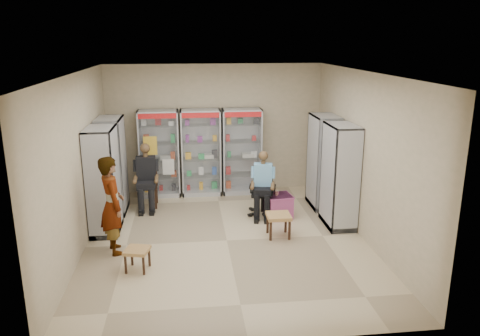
{
  "coord_description": "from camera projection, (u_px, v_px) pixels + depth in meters",
  "views": [
    {
      "loc": [
        -0.67,
        -7.82,
        3.55
      ],
      "look_at": [
        0.32,
        0.7,
        1.17
      ],
      "focal_mm": 35.0,
      "sensor_mm": 36.0,
      "label": 1
    }
  ],
  "objects": [
    {
      "name": "cabinet_back_right",
      "position": [
        242.0,
        151.0,
        10.92
      ],
      "size": [
        0.9,
        0.5,
        2.0
      ],
      "primitive_type": "cube",
      "color": "#ABAEB2",
      "rests_on": "floor"
    },
    {
      "name": "floor",
      "position": [
        227.0,
        240.0,
        8.51
      ],
      "size": [
        6.0,
        6.0,
        0.0
      ],
      "primitive_type": "plane",
      "color": "tan",
      "rests_on": "ground"
    },
    {
      "name": "tea_glass",
      "position": [
        277.0,
        193.0,
        9.5
      ],
      "size": [
        0.07,
        0.07,
        0.09
      ],
      "primitive_type": "cylinder",
      "color": "#572707",
      "rests_on": "pink_trunk"
    },
    {
      "name": "cabinet_left_near",
      "position": [
        103.0,
        181.0,
        8.67
      ],
      "size": [
        0.9,
        0.5,
        2.0
      ],
      "primitive_type": "cube",
      "rotation": [
        0.0,
        0.0,
        -1.57
      ],
      "color": "silver",
      "rests_on": "floor"
    },
    {
      "name": "cabinet_back_mid",
      "position": [
        201.0,
        153.0,
        10.82
      ],
      "size": [
        0.9,
        0.5,
        2.0
      ],
      "primitive_type": "cube",
      "color": "silver",
      "rests_on": "floor"
    },
    {
      "name": "seated_shopkeeper",
      "position": [
        263.0,
        186.0,
        9.58
      ],
      "size": [
        0.54,
        0.66,
        1.28
      ],
      "primitive_type": null,
      "rotation": [
        0.0,
        0.0,
        -0.21
      ],
      "color": "#7AA3F1",
      "rests_on": "floor"
    },
    {
      "name": "cabinet_back_left",
      "position": [
        160.0,
        154.0,
        10.71
      ],
      "size": [
        0.9,
        0.5,
        2.0
      ],
      "primitive_type": "cube",
      "color": "#A0A2A7",
      "rests_on": "floor"
    },
    {
      "name": "seated_customer",
      "position": [
        147.0,
        178.0,
        10.03
      ],
      "size": [
        0.44,
        0.6,
        1.34
      ],
      "primitive_type": null,
      "color": "black",
      "rests_on": "floor"
    },
    {
      "name": "cabinet_left_far",
      "position": [
        112.0,
        166.0,
        9.72
      ],
      "size": [
        0.9,
        0.5,
        2.0
      ],
      "primitive_type": "cube",
      "rotation": [
        0.0,
        0.0,
        -1.57
      ],
      "color": "#A2A5A9",
      "rests_on": "floor"
    },
    {
      "name": "standing_man",
      "position": [
        112.0,
        205.0,
        7.86
      ],
      "size": [
        0.59,
        0.72,
        1.69
      ],
      "primitive_type": "imported",
      "rotation": [
        0.0,
        0.0,
        1.92
      ],
      "color": "gray",
      "rests_on": "floor"
    },
    {
      "name": "cabinet_right_near",
      "position": [
        340.0,
        176.0,
        8.97
      ],
      "size": [
        0.9,
        0.5,
        2.0
      ],
      "primitive_type": "cube",
      "rotation": [
        0.0,
        0.0,
        1.57
      ],
      "color": "#B3B6BB",
      "rests_on": "floor"
    },
    {
      "name": "office_chair",
      "position": [
        262.0,
        191.0,
        9.66
      ],
      "size": [
        0.65,
        0.65,
        1.01
      ],
      "primitive_type": "cube",
      "rotation": [
        0.0,
        0.0,
        -0.21
      ],
      "color": "black",
      "rests_on": "floor"
    },
    {
      "name": "room_shell",
      "position": [
        226.0,
        134.0,
        7.99
      ],
      "size": [
        5.02,
        6.02,
        3.01
      ],
      "color": "#C3AE91",
      "rests_on": "ground"
    },
    {
      "name": "cabinet_right_far",
      "position": [
        323.0,
        162.0,
        10.02
      ],
      "size": [
        0.9,
        0.5,
        2.0
      ],
      "primitive_type": "cube",
      "rotation": [
        0.0,
        0.0,
        1.57
      ],
      "color": "silver",
      "rests_on": "floor"
    },
    {
      "name": "woven_stool_a",
      "position": [
        278.0,
        225.0,
        8.64
      ],
      "size": [
        0.44,
        0.44,
        0.43
      ],
      "primitive_type": "cube",
      "rotation": [
        0.0,
        0.0,
        -0.01
      ],
      "color": "#935F3E",
      "rests_on": "floor"
    },
    {
      "name": "wooden_chair",
      "position": [
        147.0,
        186.0,
        10.13
      ],
      "size": [
        0.42,
        0.42,
        0.94
      ],
      "primitive_type": "cube",
      "color": "#322013",
      "rests_on": "floor"
    },
    {
      "name": "pink_trunk",
      "position": [
        279.0,
        206.0,
        9.59
      ],
      "size": [
        0.55,
        0.53,
        0.47
      ],
      "primitive_type": "cube",
      "rotation": [
        0.0,
        0.0,
        0.13
      ],
      "color": "#AE4588",
      "rests_on": "floor"
    },
    {
      "name": "woven_stool_b",
      "position": [
        138.0,
        259.0,
        7.39
      ],
      "size": [
        0.44,
        0.44,
        0.36
      ],
      "primitive_type": "cube",
      "rotation": [
        0.0,
        0.0,
        -0.24
      ],
      "color": "#AF8D4A",
      "rests_on": "floor"
    }
  ]
}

